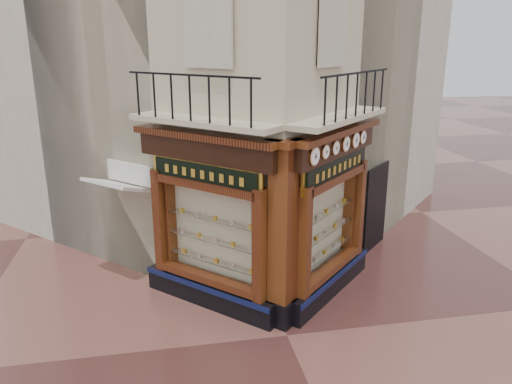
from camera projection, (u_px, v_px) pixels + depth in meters
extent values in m
plane|color=#452320|center=(287.00, 335.00, 10.20)|extent=(80.00, 80.00, 0.00)
cube|color=#C3B998|center=(238.00, 32.00, 14.24)|extent=(11.31, 11.31, 12.00)
cube|color=beige|center=(151.00, 49.00, 16.26)|extent=(11.31, 11.31, 11.00)
cube|color=beige|center=(298.00, 49.00, 17.15)|extent=(11.31, 11.31, 11.00)
cube|color=black|center=(209.00, 294.00, 11.31)|extent=(2.72, 2.72, 0.55)
cube|color=#0B133B|center=(204.00, 289.00, 11.10)|extent=(2.50, 2.50, 0.12)
cube|color=black|center=(261.00, 247.00, 10.12)|extent=(0.37, 0.37, 2.45)
cube|color=black|center=(161.00, 220.00, 11.63)|extent=(0.37, 0.37, 2.45)
cube|color=#FFF0C1|center=(217.00, 229.00, 11.14)|extent=(1.80, 1.80, 2.10)
cube|color=black|center=(205.00, 150.00, 10.36)|extent=(2.69, 2.69, 0.50)
cube|color=black|center=(203.00, 136.00, 10.21)|extent=(2.86, 2.86, 0.14)
cube|color=black|center=(330.00, 283.00, 11.83)|extent=(2.72, 2.72, 0.55)
cube|color=#0B133B|center=(338.00, 277.00, 11.66)|extent=(2.50, 2.50, 0.12)
cube|color=black|center=(303.00, 243.00, 10.28)|extent=(0.37, 0.37, 2.45)
cube|color=black|center=(357.00, 207.00, 12.50)|extent=(0.37, 0.37, 2.45)
cube|color=#FFF0C1|center=(320.00, 222.00, 11.58)|extent=(1.80, 1.80, 2.10)
cube|color=black|center=(336.00, 145.00, 10.87)|extent=(2.69, 2.69, 0.50)
cube|color=black|center=(339.00, 131.00, 10.74)|extent=(2.86, 2.86, 0.14)
cube|color=black|center=(281.00, 311.00, 10.59)|extent=(0.78, 0.78, 0.55)
cube|color=black|center=(283.00, 226.00, 10.03)|extent=(0.64, 0.64, 3.50)
cube|color=black|center=(284.00, 143.00, 9.53)|extent=(0.85, 0.85, 0.14)
cube|color=#C3B998|center=(202.00, 122.00, 10.11)|extent=(2.97, 2.97, 0.12)
cube|color=black|center=(189.00, 75.00, 9.57)|extent=(2.36, 2.36, 0.04)
cube|color=#C3B998|center=(341.00, 118.00, 10.65)|extent=(2.97, 2.97, 0.12)
cube|color=black|center=(358.00, 73.00, 10.19)|extent=(2.36, 2.36, 0.04)
cylinder|color=#A96F38|center=(314.00, 156.00, 9.74)|extent=(0.32, 0.32, 0.40)
cylinder|color=white|center=(315.00, 156.00, 9.72)|extent=(0.26, 0.26, 0.34)
cube|color=black|center=(316.00, 156.00, 9.71)|extent=(0.02, 0.02, 0.13)
cube|color=black|center=(316.00, 156.00, 9.71)|extent=(0.08, 0.08, 0.01)
cylinder|color=#A96F38|center=(325.00, 152.00, 10.11)|extent=(0.25, 0.25, 0.31)
cylinder|color=white|center=(326.00, 152.00, 10.09)|extent=(0.20, 0.20, 0.27)
cube|color=black|center=(327.00, 152.00, 10.09)|extent=(0.02, 0.02, 0.10)
cube|color=black|center=(327.00, 152.00, 10.09)|extent=(0.06, 0.06, 0.01)
cylinder|color=#A96F38|center=(335.00, 148.00, 10.49)|extent=(0.26, 0.26, 0.32)
cylinder|color=white|center=(336.00, 148.00, 10.47)|extent=(0.21, 0.21, 0.27)
cube|color=black|center=(337.00, 148.00, 10.46)|extent=(0.02, 0.02, 0.11)
cube|color=black|center=(337.00, 148.00, 10.46)|extent=(0.06, 0.06, 0.01)
cylinder|color=#A96F38|center=(345.00, 144.00, 10.89)|extent=(0.29, 0.29, 0.36)
cylinder|color=white|center=(347.00, 144.00, 10.88)|extent=(0.23, 0.23, 0.31)
cube|color=black|center=(347.00, 144.00, 10.87)|extent=(0.02, 0.02, 0.12)
cube|color=black|center=(347.00, 144.00, 10.87)|extent=(0.07, 0.07, 0.01)
cylinder|color=#A96F38|center=(355.00, 140.00, 11.31)|extent=(0.31, 0.31, 0.38)
cylinder|color=white|center=(356.00, 140.00, 11.30)|extent=(0.25, 0.25, 0.33)
cube|color=black|center=(357.00, 140.00, 11.29)|extent=(0.02, 0.02, 0.13)
cube|color=black|center=(357.00, 140.00, 11.29)|extent=(0.08, 0.08, 0.01)
cylinder|color=#A96F38|center=(362.00, 137.00, 11.64)|extent=(0.27, 0.27, 0.33)
cylinder|color=white|center=(364.00, 137.00, 11.63)|extent=(0.22, 0.22, 0.28)
cube|color=black|center=(364.00, 137.00, 11.62)|extent=(0.02, 0.02, 0.11)
cube|color=black|center=(364.00, 137.00, 11.62)|extent=(0.07, 0.07, 0.01)
cube|color=gold|center=(205.00, 174.00, 10.47)|extent=(2.12, 2.12, 0.57)
cube|color=black|center=(204.00, 174.00, 10.44)|extent=(1.97, 1.97, 0.42)
cube|color=gold|center=(336.00, 168.00, 10.99)|extent=(2.24, 2.24, 0.60)
cube|color=black|center=(338.00, 168.00, 10.97)|extent=(2.08, 2.08, 0.45)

